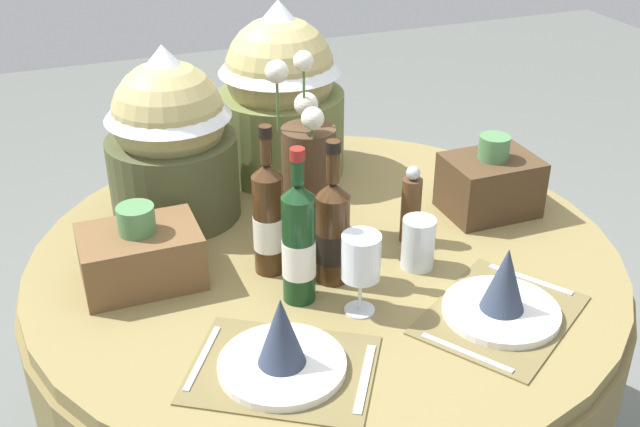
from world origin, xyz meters
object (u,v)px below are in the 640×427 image
Objects in this scene: tumbler_mid at (418,243)px; wine_bottle_left at (268,218)px; wine_bottle_centre at (299,243)px; woven_basket_side_right at (490,183)px; wine_bottle_right at (333,231)px; gift_tub_back_centre at (280,85)px; woven_basket_side_left at (141,254)px; flower_vase at (308,174)px; wine_glass_left at (361,258)px; pepper_mill at (411,207)px; dining_table at (325,301)px; place_setting_left at (282,350)px; place_setting_right at (503,297)px; gift_tub_back_left at (170,130)px.

wine_bottle_left is at bearing 161.51° from tumbler_mid.
woven_basket_side_right is at bearing 18.33° from wine_bottle_centre.
gift_tub_back_centre reaches higher than wine_bottle_right.
tumbler_mid is at bearing -15.40° from woven_basket_side_left.
flower_vase is 0.33m from wine_glass_left.
pepper_mill is at bearing 21.95° from wine_bottle_centre.
flower_vase is 0.39m from gift_tub_back_centre.
wine_bottle_centre is (-0.12, -0.16, 0.28)m from dining_table.
place_setting_left is 1.00× the size of place_setting_right.
place_setting_left is at bearing -149.97° from tumbler_mid.
wine_bottle_centre is at bearing -175.55° from tumbler_mid.
place_setting_right is at bearing -56.84° from dining_table.
wine_bottle_left reaches higher than wine_bottle_centre.
place_setting_left is 0.44m from woven_basket_side_left.
gift_tub_back_centre reaches higher than place_setting_left.
wine_bottle_right reaches higher than woven_basket_side_left.
flower_vase is at bearing 88.28° from wine_glass_left.
wine_bottle_right is at bearing -159.56° from pepper_mill.
flower_vase is 3.75× the size of tumbler_mid.
tumbler_mid is 0.27× the size of gift_tub_back_left.
dining_table is 0.48m from place_setting_right.
woven_basket_side_left is (-0.39, 0.14, -0.05)m from wine_bottle_right.
gift_tub_back_centre is (0.28, 0.82, 0.20)m from place_setting_left.
gift_tub_back_left is (-0.26, 0.55, 0.10)m from wine_glass_left.
pepper_mill is 0.87× the size of woven_basket_side_right.
wine_bottle_right is 0.21m from tumbler_mid.
wine_bottle_left is 0.61m from woven_basket_side_right.
wine_bottle_right is 1.83× the size of wine_glass_left.
wine_glass_left is at bearing -149.66° from tumbler_mid.
pepper_mill is at bearing 0.58° from wine_bottle_left.
wine_glass_left is (0.01, -0.13, 0.01)m from wine_bottle_right.
wine_bottle_left is 0.14m from wine_bottle_right.
wine_glass_left is at bearing -91.72° from flower_vase.
pepper_mill reaches higher than tumbler_mid.
place_setting_left is 0.46m from tumbler_mid.
place_setting_right is 0.77m from woven_basket_side_left.
dining_table is 7.17× the size of pepper_mill.
wine_bottle_centre is 0.30m from tumbler_mid.
place_setting_left is at bearing 179.97° from place_setting_right.
woven_basket_side_right is at bearing 30.40° from tumbler_mid.
pepper_mill is at bearing 72.00° from tumbler_mid.
wine_bottle_centre is 1.92× the size of wine_glass_left.
dining_table is 0.37m from wine_glass_left.
gift_tub_back_left is (-0.25, 0.42, 0.11)m from wine_bottle_right.
gift_tub_back_left is (-0.14, 0.33, 0.10)m from wine_bottle_left.
wine_bottle_centre is 0.61m from woven_basket_side_right.
wine_bottle_right is at bearing -35.54° from wine_bottle_left.
place_setting_right is at bearing -0.03° from place_setting_left.
wine_bottle_right is at bearing -19.76° from woven_basket_side_left.
flower_vase reaches higher than dining_table.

